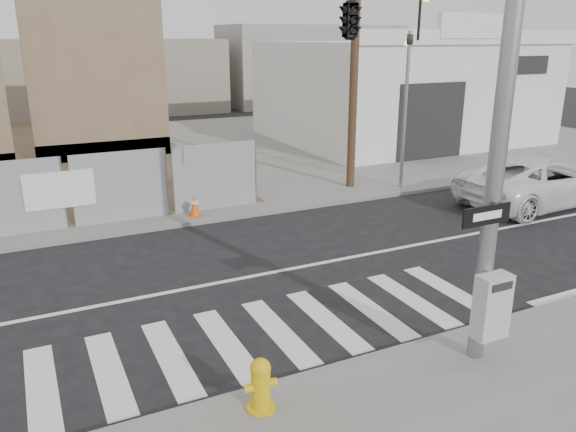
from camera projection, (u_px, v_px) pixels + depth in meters
name	position (u px, v px, depth m)	size (l,w,h in m)	color
ground	(231.00, 281.00, 12.37)	(100.00, 100.00, 0.00)	black
sidewalk_far	(119.00, 159.00, 24.35)	(50.00, 20.00, 0.12)	slate
signal_pole	(391.00, 57.00, 10.20)	(0.96, 5.87, 7.00)	gray
far_signal_pole	(406.00, 89.00, 18.58)	(0.16, 0.20, 5.60)	gray
concrete_wall_right	(98.00, 81.00, 23.21)	(5.50, 1.30, 8.00)	brown
auto_shop	(399.00, 90.00, 28.53)	(12.00, 10.20, 5.95)	silver
utility_pole_right	(355.00, 34.00, 18.20)	(1.60, 0.28, 10.00)	#493222
fire_hydrant	(261.00, 384.00, 7.81)	(0.50, 0.48, 0.79)	gold
suv	(540.00, 181.00, 17.77)	(2.58, 5.60, 1.56)	white
traffic_cone_d	(195.00, 206.00, 16.33)	(0.41, 0.41, 0.65)	#DD560B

